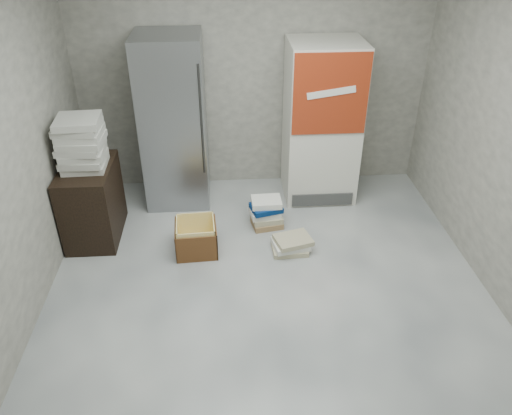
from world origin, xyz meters
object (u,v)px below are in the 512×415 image
Objects in this scene: wood_shelf at (92,202)px; cardboard_box at (196,239)px; steel_fridge at (174,122)px; phonebook_stack_main at (266,213)px; coke_cooler at (322,122)px.

cardboard_box is (1.06, -0.36, -0.26)m from wood_shelf.
wood_shelf is at bearing -138.69° from steel_fridge.
steel_fridge is at bearing 41.31° from wood_shelf.
phonebook_stack_main is (1.80, 0.05, -0.24)m from wood_shelf.
coke_cooler is at bearing 16.28° from wood_shelf.
cardboard_box is (-0.74, -0.40, -0.02)m from phonebook_stack_main.
cardboard_box is at bearing -142.70° from coke_cooler.
cardboard_box reaches higher than phonebook_stack_main.
steel_fridge reaches higher than coke_cooler.
steel_fridge is at bearing 98.68° from cardboard_box.
wood_shelf is at bearing 171.71° from phonebook_stack_main.
wood_shelf reaches higher than phonebook_stack_main.
phonebook_stack_main is 0.86× the size of cardboard_box.
wood_shelf is 1.15m from cardboard_box.
wood_shelf is at bearing 158.12° from cardboard_box.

